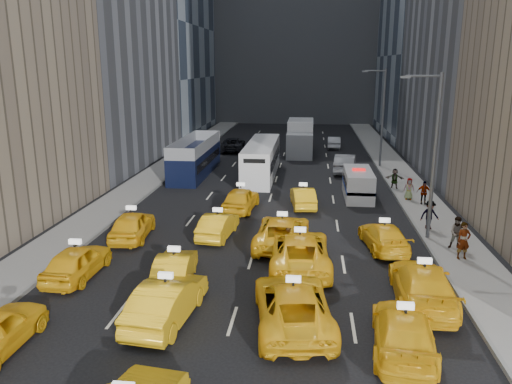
# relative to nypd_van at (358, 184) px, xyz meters

# --- Properties ---
(ground) EXTENTS (160.00, 160.00, 0.00)m
(ground) POSITION_rel_nypd_van_xyz_m (-6.27, -20.73, -0.97)
(ground) COLOR black
(ground) RESTS_ON ground
(sidewalk_west) EXTENTS (3.00, 90.00, 0.15)m
(sidewalk_west) POSITION_rel_nypd_van_xyz_m (-16.77, 4.27, -0.89)
(sidewalk_west) COLOR gray
(sidewalk_west) RESTS_ON ground
(sidewalk_east) EXTENTS (3.00, 90.00, 0.15)m
(sidewalk_east) POSITION_rel_nypd_van_xyz_m (4.23, 4.27, -0.89)
(sidewalk_east) COLOR gray
(sidewalk_east) RESTS_ON ground
(curb_west) EXTENTS (0.15, 90.00, 0.18)m
(curb_west) POSITION_rel_nypd_van_xyz_m (-15.32, 4.27, -0.88)
(curb_west) COLOR slate
(curb_west) RESTS_ON ground
(curb_east) EXTENTS (0.15, 90.00, 0.18)m
(curb_east) POSITION_rel_nypd_van_xyz_m (2.78, 4.27, -0.88)
(curb_east) COLOR slate
(curb_east) RESTS_ON ground
(streetlight_near) EXTENTS (2.15, 0.22, 9.00)m
(streetlight_near) POSITION_rel_nypd_van_xyz_m (2.91, -8.73, 3.95)
(streetlight_near) COLOR #595B60
(streetlight_near) RESTS_ON ground
(streetlight_far) EXTENTS (2.15, 0.22, 9.00)m
(streetlight_far) POSITION_rel_nypd_van_xyz_m (2.91, 11.27, 3.95)
(streetlight_far) COLOR #595B60
(streetlight_far) RESTS_ON ground
(taxi_5) EXTENTS (2.21, 5.02, 1.60)m
(taxi_5) POSITION_rel_nypd_van_xyz_m (-8.72, -18.94, -0.17)
(taxi_5) COLOR yellow
(taxi_5) RESTS_ON ground
(taxi_6) EXTENTS (3.42, 6.10, 1.61)m
(taxi_6) POSITION_rel_nypd_van_xyz_m (-4.00, -18.76, -0.16)
(taxi_6) COLOR yellow
(taxi_6) RESTS_ON ground
(taxi_7) EXTENTS (2.55, 5.15, 1.44)m
(taxi_7) POSITION_rel_nypd_van_xyz_m (-0.25, -20.10, -0.25)
(taxi_7) COLOR yellow
(taxi_7) RESTS_ON ground
(taxi_8) EXTENTS (1.86, 4.41, 1.49)m
(taxi_8) POSITION_rel_nypd_van_xyz_m (-13.86, -15.54, -0.22)
(taxi_8) COLOR yellow
(taxi_8) RESTS_ON ground
(taxi_9) EXTENTS (1.86, 4.35, 1.40)m
(taxi_9) POSITION_rel_nypd_van_xyz_m (-9.29, -15.71, -0.27)
(taxi_9) COLOR yellow
(taxi_9) RESTS_ON ground
(taxi_10) EXTENTS (3.05, 6.11, 1.66)m
(taxi_10) POSITION_rel_nypd_van_xyz_m (-3.89, -13.29, -0.14)
(taxi_10) COLOR yellow
(taxi_10) RESTS_ON ground
(taxi_11) EXTENTS (2.53, 5.66, 1.61)m
(taxi_11) POSITION_rel_nypd_van_xyz_m (1.12, -16.46, -0.16)
(taxi_11) COLOR yellow
(taxi_11) RESTS_ON ground
(taxi_12) EXTENTS (2.22, 4.68, 1.54)m
(taxi_12) POSITION_rel_nypd_van_xyz_m (-13.19, -10.21, -0.20)
(taxi_12) COLOR yellow
(taxi_12) RESTS_ON ground
(taxi_13) EXTENTS (1.84, 4.26, 1.36)m
(taxi_13) POSITION_rel_nypd_van_xyz_m (-8.52, -9.48, -0.29)
(taxi_13) COLOR yellow
(taxi_13) RESTS_ON ground
(taxi_14) EXTENTS (2.86, 5.73, 1.56)m
(taxi_14) POSITION_rel_nypd_van_xyz_m (-4.88, -10.52, -0.19)
(taxi_14) COLOR yellow
(taxi_14) RESTS_ON ground
(taxi_15) EXTENTS (2.50, 4.84, 1.34)m
(taxi_15) POSITION_rel_nypd_van_xyz_m (0.42, -10.37, -0.30)
(taxi_15) COLOR yellow
(taxi_15) RESTS_ON ground
(taxi_16) EXTENTS (2.25, 4.71, 1.55)m
(taxi_16) POSITION_rel_nypd_van_xyz_m (-7.97, -4.16, -0.19)
(taxi_16) COLOR yellow
(taxi_16) RESTS_ON ground
(taxi_17) EXTENTS (1.95, 4.26, 1.35)m
(taxi_17) POSITION_rel_nypd_van_xyz_m (-3.91, -2.89, -0.29)
(taxi_17) COLOR yellow
(taxi_17) RESTS_ON ground
(nypd_van) EXTENTS (2.17, 5.08, 2.15)m
(nypd_van) POSITION_rel_nypd_van_xyz_m (0.00, 0.00, 0.00)
(nypd_van) COLOR silver
(nypd_van) RESTS_ON ground
(double_decker) EXTENTS (2.81, 10.77, 3.11)m
(double_decker) POSITION_rel_nypd_van_xyz_m (-13.46, 6.56, 0.57)
(double_decker) COLOR black
(double_decker) RESTS_ON ground
(city_bus) EXTENTS (3.43, 11.44, 2.91)m
(city_bus) POSITION_rel_nypd_van_xyz_m (-7.63, 6.33, 0.47)
(city_bus) COLOR silver
(city_bus) RESTS_ON ground
(box_truck) EXTENTS (3.57, 8.04, 3.56)m
(box_truck) POSITION_rel_nypd_van_xyz_m (-4.58, 17.60, 0.79)
(box_truck) COLOR silver
(box_truck) RESTS_ON ground
(misc_car_0) EXTENTS (2.33, 5.19, 1.65)m
(misc_car_0) POSITION_rel_nypd_van_xyz_m (-0.38, 8.69, -0.14)
(misc_car_0) COLOR #94959B
(misc_car_0) RESTS_ON ground
(misc_car_1) EXTENTS (2.82, 5.53, 1.50)m
(misc_car_1) POSITION_rel_nypd_van_xyz_m (-12.02, 18.65, -0.22)
(misc_car_1) COLOR black
(misc_car_1) RESTS_ON ground
(misc_car_2) EXTENTS (2.50, 5.27, 1.48)m
(misc_car_2) POSITION_rel_nypd_van_xyz_m (-4.64, 23.73, -0.23)
(misc_car_2) COLOR slate
(misc_car_2) RESTS_ON ground
(misc_car_3) EXTENTS (1.95, 4.51, 1.52)m
(misc_car_3) POSITION_rel_nypd_van_xyz_m (-9.46, 23.00, -0.21)
(misc_car_3) COLOR black
(misc_car_3) RESTS_ON ground
(misc_car_4) EXTENTS (1.54, 4.12, 1.34)m
(misc_car_4) POSITION_rel_nypd_van_xyz_m (-0.79, 21.89, -0.30)
(misc_car_4) COLOR #ABADB3
(misc_car_4) RESTS_ON ground
(pedestrian_0) EXTENTS (0.76, 0.59, 1.86)m
(pedestrian_0) POSITION_rel_nypd_van_xyz_m (4.01, -11.74, 0.11)
(pedestrian_0) COLOR gray
(pedestrian_0) RESTS_ON sidewalk_east
(pedestrian_1) EXTENTS (0.92, 0.65, 1.72)m
(pedestrian_1) POSITION_rel_nypd_van_xyz_m (4.11, -10.39, 0.04)
(pedestrian_1) COLOR gray
(pedestrian_1) RESTS_ON sidewalk_east
(pedestrian_2) EXTENTS (1.16, 0.67, 1.69)m
(pedestrian_2) POSITION_rel_nypd_van_xyz_m (3.41, -7.23, 0.03)
(pedestrian_2) COLOR gray
(pedestrian_2) RESTS_ON sidewalk_east
(pedestrian_3) EXTENTS (0.97, 0.52, 1.60)m
(pedestrian_3) POSITION_rel_nypd_van_xyz_m (4.23, -1.80, -0.02)
(pedestrian_3) COLOR gray
(pedestrian_3) RESTS_ON sidewalk_east
(pedestrian_4) EXTENTS (0.78, 0.48, 1.53)m
(pedestrian_4) POSITION_rel_nypd_van_xyz_m (3.46, -0.69, -0.05)
(pedestrian_4) COLOR gray
(pedestrian_4) RESTS_ON sidewalk_east
(pedestrian_5) EXTENTS (1.47, 0.63, 1.53)m
(pedestrian_5) POSITION_rel_nypd_van_xyz_m (2.98, 2.51, -0.05)
(pedestrian_5) COLOR gray
(pedestrian_5) RESTS_ON sidewalk_east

